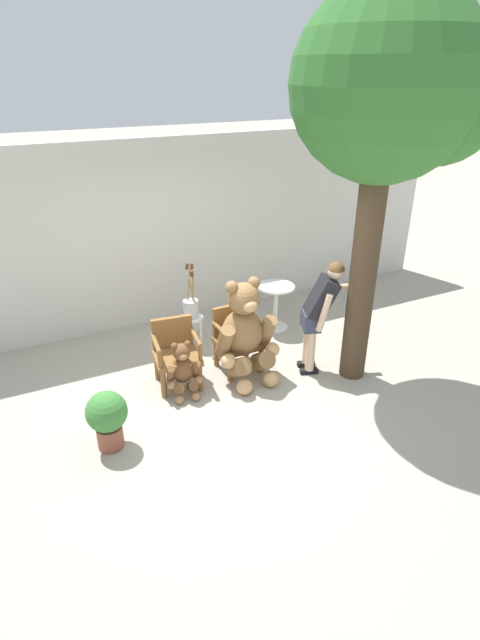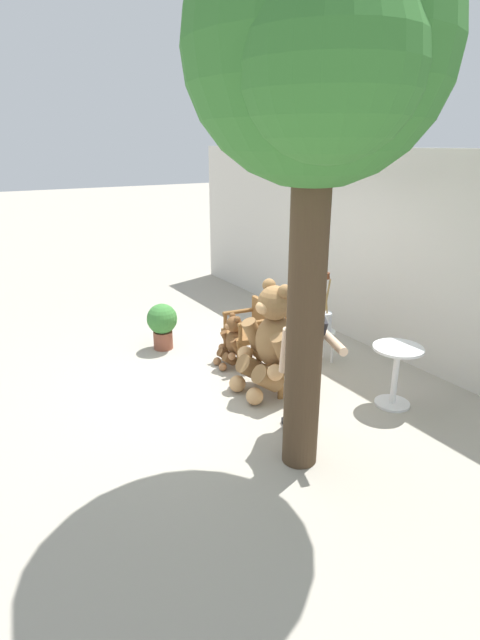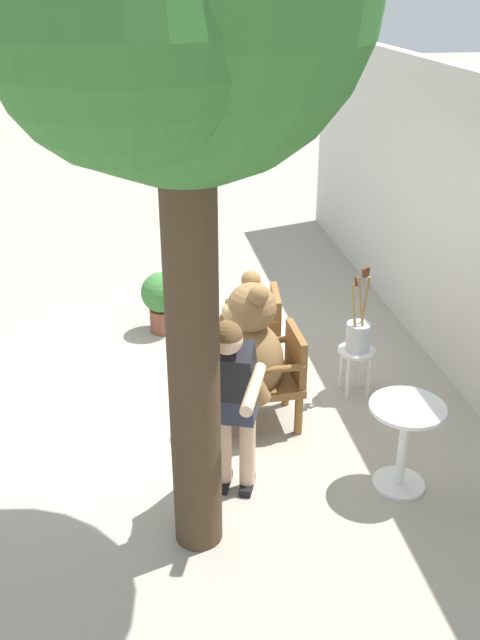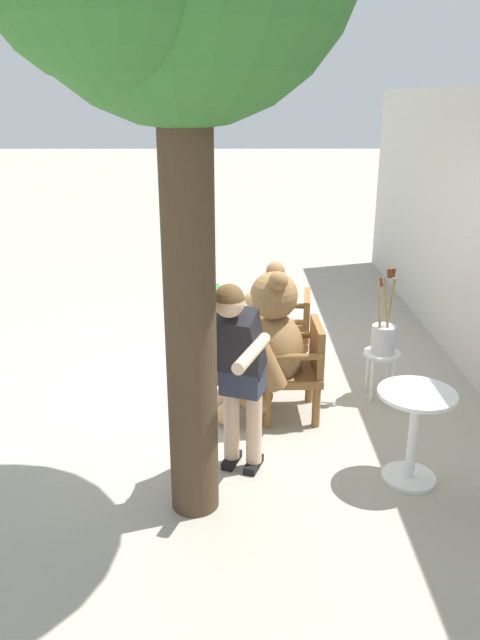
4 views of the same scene
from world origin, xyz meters
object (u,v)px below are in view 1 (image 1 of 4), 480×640
at_px(wooden_chair_left, 176,351).
at_px(round_side_table, 276,302).
at_px(wooden_chair_right, 236,337).
at_px(patio_tree, 395,95).
at_px(white_stool, 192,323).
at_px(brush_bucket, 191,306).
at_px(teddy_bear_large, 245,332).
at_px(person_visitor, 320,309).
at_px(teddy_bear_small, 183,369).
at_px(potted_plant, 107,417).

relative_size(wooden_chair_left, round_side_table, 1.19).
xyz_separation_m(wooden_chair_right, patio_tree, (1.40, -0.87, 2.95)).
bearing_deg(white_stool, brush_bucket, -19.12).
bearing_deg(teddy_bear_large, round_side_table, 44.57).
xyz_separation_m(wooden_chair_right, teddy_bear_large, (0.00, -0.26, 0.21)).
distance_m(person_visitor, round_side_table, 1.36).
bearing_deg(person_visitor, teddy_bear_large, 164.20).
bearing_deg(teddy_bear_small, wooden_chair_left, 87.61).
bearing_deg(wooden_chair_right, potted_plant, -155.93).
relative_size(teddy_bear_large, brush_bucket, 1.68).
bearing_deg(brush_bucket, wooden_chair_right, -68.49).
height_order(wooden_chair_left, white_stool, wooden_chair_left).
bearing_deg(wooden_chair_right, white_stool, 111.59).
height_order(teddy_bear_large, person_visitor, person_visitor).
distance_m(white_stool, brush_bucket, 0.27).
bearing_deg(round_side_table, teddy_bear_large, -135.43).
bearing_deg(patio_tree, wooden_chair_right, 148.15).
bearing_deg(brush_bucket, patio_tree, -44.44).
height_order(person_visitor, potted_plant, person_visitor).
height_order(wooden_chair_right, teddy_bear_small, wooden_chair_right).
bearing_deg(patio_tree, brush_bucket, 135.56).
xyz_separation_m(wooden_chair_right, brush_bucket, (-0.32, 0.82, 0.17)).
relative_size(wooden_chair_left, teddy_bear_large, 0.63).
distance_m(teddy_bear_large, patio_tree, 3.14).
bearing_deg(person_visitor, wooden_chair_left, 163.78).
xyz_separation_m(wooden_chair_left, brush_bucket, (0.52, 0.82, 0.17)).
relative_size(wooden_chair_left, potted_plant, 1.26).
relative_size(brush_bucket, round_side_table, 1.13).
bearing_deg(patio_tree, potted_plant, 179.65).
bearing_deg(teddy_bear_small, wooden_chair_right, 18.09).
bearing_deg(teddy_bear_small, round_side_table, 28.74).
relative_size(wooden_chair_left, person_visitor, 0.56).
relative_size(teddy_bear_small, white_stool, 1.58).
distance_m(white_stool, round_side_table, 1.36).
relative_size(wooden_chair_right, teddy_bear_small, 1.18).
relative_size(person_visitor, round_side_table, 2.14).
xyz_separation_m(brush_bucket, patio_tree, (1.73, -1.69, 2.78)).
bearing_deg(brush_bucket, potted_plant, -133.40).
distance_m(brush_bucket, round_side_table, 1.36).
xyz_separation_m(brush_bucket, potted_plant, (-1.58, -1.67, -0.23)).
bearing_deg(potted_plant, round_side_table, 28.69).
height_order(wooden_chair_left, teddy_bear_small, wooden_chair_left).
xyz_separation_m(round_side_table, patio_tree, (0.38, -1.62, 2.96)).
bearing_deg(wooden_chair_left, round_side_table, 21.91).
relative_size(wooden_chair_left, patio_tree, 0.19).
height_order(person_visitor, white_stool, person_visitor).
bearing_deg(teddy_bear_small, person_visitor, -7.58).
bearing_deg(wooden_chair_left, person_visitor, -16.22).
relative_size(teddy_bear_large, round_side_table, 1.90).
distance_m(brush_bucket, patio_tree, 3.69).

